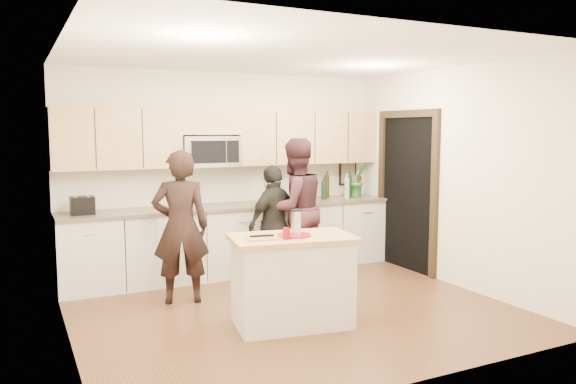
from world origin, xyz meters
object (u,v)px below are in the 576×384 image
woman_right (274,223)px  island (292,280)px  woman_left (181,227)px  toaster (82,205)px  woman_center (295,209)px

woman_right → island: bearing=48.9°
woman_left → woman_right: bearing=-150.8°
island → woman_left: (-0.78, 1.22, 0.40)m
toaster → woman_right: 2.32m
toaster → woman_center: size_ratio=0.15×
toaster → woman_right: woman_right is taller
woman_left → woman_center: (1.60, 0.35, 0.06)m
island → woman_center: size_ratio=0.71×
island → woman_right: woman_right is taller
island → woman_center: woman_center is taller
woman_right → woman_left: bearing=-7.4°
island → toaster: bearing=138.5°
woman_center → woman_right: bearing=-5.9°
island → woman_right: size_ratio=0.87×
island → woman_center: 1.83m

